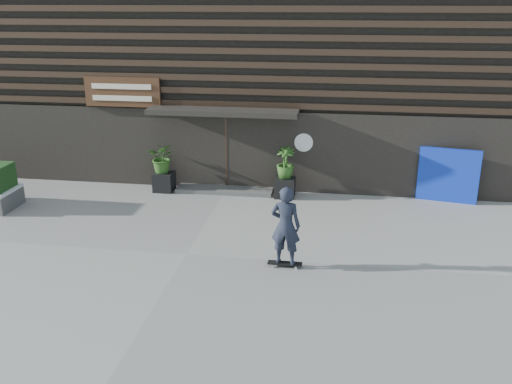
% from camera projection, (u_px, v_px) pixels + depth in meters
% --- Properties ---
extents(ground, '(80.00, 80.00, 0.00)m').
position_uv_depth(ground, '(186.00, 254.00, 13.26)').
color(ground, gray).
rests_on(ground, ground).
extents(entrance_step, '(3.00, 0.80, 0.12)m').
position_uv_depth(entrance_step, '(225.00, 190.00, 17.53)').
color(entrance_step, '#4E4E4B').
rests_on(entrance_step, ground).
extents(planter_pot_left, '(0.60, 0.60, 0.60)m').
position_uv_depth(planter_pot_left, '(164.00, 181.00, 17.53)').
color(planter_pot_left, black).
rests_on(planter_pot_left, ground).
extents(bamboo_left, '(0.86, 0.75, 0.96)m').
position_uv_depth(bamboo_left, '(163.00, 157.00, 17.28)').
color(bamboo_left, '#2D591E').
rests_on(bamboo_left, planter_pot_left).
extents(planter_pot_right, '(0.60, 0.60, 0.60)m').
position_uv_depth(planter_pot_right, '(285.00, 187.00, 17.00)').
color(planter_pot_right, black).
rests_on(planter_pot_right, ground).
extents(bamboo_right, '(0.54, 0.54, 0.96)m').
position_uv_depth(bamboo_right, '(285.00, 163.00, 16.74)').
color(bamboo_right, '#2D591E').
rests_on(bamboo_right, planter_pot_right).
extents(blue_tarp, '(1.72, 0.43, 1.62)m').
position_uv_depth(blue_tarp, '(448.00, 175.00, 16.44)').
color(blue_tarp, '#0D28B4').
rests_on(blue_tarp, ground).
extents(building, '(18.00, 11.00, 8.00)m').
position_uv_depth(building, '(251.00, 46.00, 21.25)').
color(building, black).
rests_on(building, ground).
extents(skateboarder, '(0.78, 0.50, 1.90)m').
position_uv_depth(skateboarder, '(286.00, 226.00, 12.33)').
color(skateboarder, black).
rests_on(skateboarder, ground).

